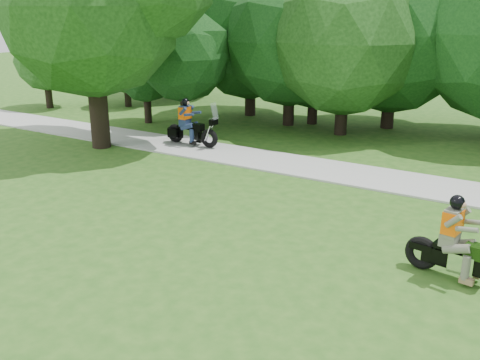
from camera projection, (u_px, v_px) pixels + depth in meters
The scene contains 4 objects.
ground at pixel (267, 305), 9.42m from camera, with size 100.00×100.00×0.00m, color #275518.
walkway at pixel (395, 181), 15.91m from camera, with size 60.00×2.20×0.06m, color #A9A9A3.
chopper_motorcycle at pixel (460, 250), 10.08m from camera, with size 2.36×0.80×1.69m.
touring_motorcycle at pixel (189, 128), 19.79m from camera, with size 2.26×0.64×1.73m.
Camera 1 is at (3.87, -7.32, 5.03)m, focal length 40.00 mm.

